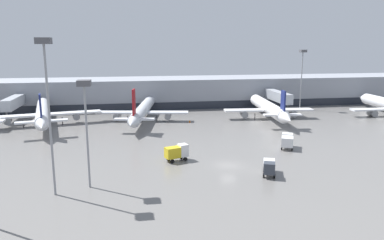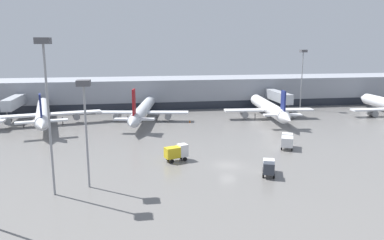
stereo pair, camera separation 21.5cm
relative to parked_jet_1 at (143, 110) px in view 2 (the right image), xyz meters
The scene contains 12 objects.
ground_plane 40.75m from the parked_jet_1, 71.83° to the right, with size 320.00×320.00×0.00m, color slate.
terminal_building 26.47m from the parked_jet_1, 61.50° to the left, with size 160.00×31.63×9.00m.
parked_jet_1 is the anchor object (origin of this frame).
parked_jet_2 33.61m from the parked_jet_1, ahead, with size 24.05×35.90×9.13m.
parked_jet_4 24.47m from the parked_jet_1, behind, with size 28.00×37.93×9.51m.
service_truck_0 47.62m from the parked_jet_1, 68.17° to the right, with size 3.18×4.82×2.38m.
service_truck_1 35.18m from the parked_jet_1, 82.60° to the right, with size 4.31×2.88×2.84m.
service_truck_2 40.55m from the parked_jet_1, 48.96° to the right, with size 3.70×4.85×2.67m.
traffic_cone_1 12.65m from the parked_jet_1, 16.56° to the right, with size 0.46×0.46×0.67m.
apron_light_mast_1 50.42m from the parked_jet_1, 106.11° to the right, with size 1.80×1.80×20.71m.
apron_light_mast_3 50.64m from the parked_jet_1, 11.43° to the left, with size 1.80×1.80×18.10m.
apron_light_mast_5 46.63m from the parked_jet_1, 101.58° to the right, with size 1.80×1.80×15.18m.
Camera 2 is at (-15.69, -57.87, 20.03)m, focal length 35.00 mm.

